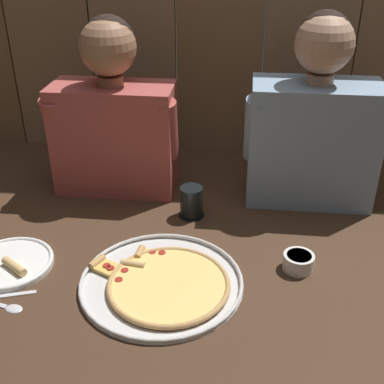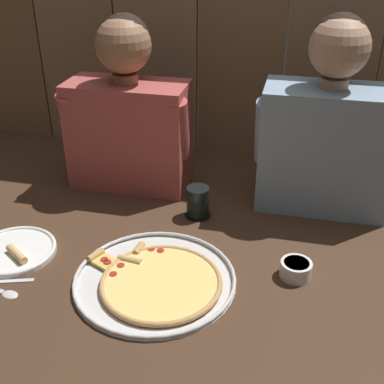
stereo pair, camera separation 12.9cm
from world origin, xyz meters
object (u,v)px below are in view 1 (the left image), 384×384
object	(u,v)px
diner_right	(314,122)
diner_left	(113,116)
drinking_glass	(191,202)
dipping_bowl	(298,261)
pizza_tray	(163,282)
dinner_plate	(10,263)

from	to	relation	value
diner_right	diner_left	bearing A→B (deg)	179.99
drinking_glass	dipping_bowl	bearing A→B (deg)	-37.21
drinking_glass	diner_right	bearing A→B (deg)	23.84
pizza_tray	drinking_glass	bearing A→B (deg)	84.38
pizza_tray	diner_left	distance (m)	0.61
drinking_glass	diner_right	world-z (taller)	diner_right
drinking_glass	dipping_bowl	distance (m)	0.39
dinner_plate	diner_left	world-z (taller)	diner_left
dinner_plate	drinking_glass	world-z (taller)	drinking_glass
pizza_tray	diner_right	distance (m)	0.69
pizza_tray	dinner_plate	world-z (taller)	dinner_plate
diner_left	dinner_plate	bearing A→B (deg)	-111.13
diner_left	diner_right	xyz separation A→B (m)	(0.63, -0.00, 0.01)
drinking_glass	diner_left	bearing A→B (deg)	149.24
pizza_tray	dinner_plate	bearing A→B (deg)	175.70
pizza_tray	dipping_bowl	xyz separation A→B (m)	(0.34, 0.11, 0.01)
drinking_glass	diner_right	distance (m)	0.45
pizza_tray	dipping_bowl	world-z (taller)	dipping_bowl
drinking_glass	diner_right	xyz separation A→B (m)	(0.36, 0.16, 0.21)
dinner_plate	diner_left	size ratio (longest dim) A/B	0.41
diner_left	diner_right	bearing A→B (deg)	-0.01
diner_right	dipping_bowl	bearing A→B (deg)	-97.77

